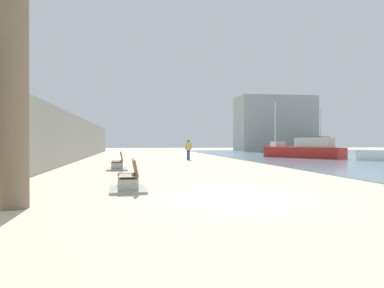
# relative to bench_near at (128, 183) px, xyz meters

# --- Properties ---
(ground_plane) EXTENTS (120.00, 120.00, 0.00)m
(ground_plane) POSITION_rel_bench_near_xyz_m (2.95, 16.04, -0.23)
(ground_plane) COLOR beige
(seawall) EXTENTS (0.80, 64.00, 3.53)m
(seawall) POSITION_rel_bench_near_xyz_m (-4.55, 16.04, 1.53)
(seawall) COLOR #9E9E99
(seawall) RESTS_ON ground
(bench_near) EXTENTS (1.19, 2.15, 0.98)m
(bench_near) POSITION_rel_bench_near_xyz_m (0.00, 0.00, 0.00)
(bench_near) COLOR #9E9E99
(bench_near) RESTS_ON ground
(bench_far) EXTENTS (1.14, 2.12, 0.98)m
(bench_far) POSITION_rel_bench_near_xyz_m (-0.67, 8.58, 0.00)
(bench_far) COLOR #9E9E99
(bench_far) RESTS_ON ground
(person_walking) EXTENTS (0.53, 0.22, 1.66)m
(person_walking) POSITION_rel_bench_near_xyz_m (4.63, 18.14, 0.73)
(person_walking) COLOR navy
(person_walking) RESTS_ON ground
(boat_outer) EXTENTS (5.62, 7.20, 1.84)m
(boat_outer) POSITION_rel_bench_near_xyz_m (15.62, 19.67, 0.49)
(boat_outer) COLOR red
(boat_outer) RESTS_ON water_bay
(boat_nearest) EXTENTS (3.35, 6.58, 6.43)m
(boat_nearest) POSITION_rel_bench_near_xyz_m (27.66, 38.88, 0.65)
(boat_nearest) COLOR navy
(boat_nearest) RESTS_ON water_bay
(boat_distant) EXTENTS (2.55, 6.21, 6.54)m
(boat_distant) POSITION_rel_bench_near_xyz_m (17.95, 32.33, 0.41)
(boat_distant) COLOR red
(boat_distant) RESTS_ON water_bay
(harbor_building) EXTENTS (12.00, 6.00, 8.64)m
(harbor_building) POSITION_rel_bench_near_xyz_m (22.45, 44.04, 4.09)
(harbor_building) COLOR #9E9E99
(harbor_building) RESTS_ON ground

